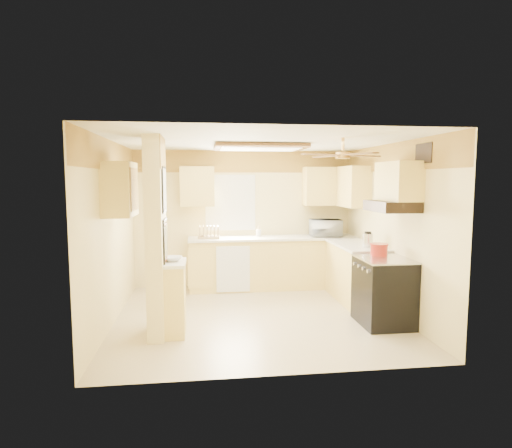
{
  "coord_description": "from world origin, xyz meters",
  "views": [
    {
      "loc": [
        -0.78,
        -5.97,
        1.98
      ],
      "look_at": [
        0.03,
        0.35,
        1.31
      ],
      "focal_mm": 30.0,
      "sensor_mm": 36.0,
      "label": 1
    }
  ],
  "objects": [
    {
      "name": "wall_back",
      "position": [
        0.0,
        1.9,
        1.25
      ],
      "size": [
        4.0,
        0.0,
        4.0
      ],
      "primitive_type": "plane",
      "rotation": [
        1.57,
        0.0,
        0.0
      ],
      "color": "#F2DD94",
      "rests_on": "floor"
    },
    {
      "name": "dish_rack",
      "position": [
        -0.66,
        1.57,
        1.02
      ],
      "size": [
        0.39,
        0.29,
        0.22
      ],
      "color": "tan",
      "rests_on": "countertop_back"
    },
    {
      "name": "dutch_oven",
      "position": [
        1.68,
        -0.33,
        1.0
      ],
      "size": [
        0.25,
        0.25,
        0.17
      ],
      "color": "#A62218",
      "rests_on": "stove"
    },
    {
      "name": "upper_cab_back_left",
      "position": [
        -0.85,
        1.72,
        1.85
      ],
      "size": [
        0.6,
        0.35,
        0.7
      ],
      "primitive_type": "cube",
      "color": "#DFC362",
      "rests_on": "wall_back"
    },
    {
      "name": "dishwasher_panel",
      "position": [
        -0.25,
        1.29,
        0.43
      ],
      "size": [
        0.58,
        0.02,
        0.8
      ],
      "primitive_type": "cube",
      "color": "white",
      "rests_on": "lower_cabinets_back"
    },
    {
      "name": "upper_cab_back_right",
      "position": [
        1.55,
        1.72,
        1.85
      ],
      "size": [
        0.9,
        0.35,
        0.7
      ],
      "primitive_type": "cube",
      "color": "#DFC362",
      "rests_on": "wall_back"
    },
    {
      "name": "stove",
      "position": [
        1.67,
        -0.55,
        0.46
      ],
      "size": [
        0.68,
        0.77,
        0.92
      ],
      "color": "black",
      "rests_on": "floor"
    },
    {
      "name": "partition_ledge",
      "position": [
        -1.13,
        -0.55,
        0.45
      ],
      "size": [
        0.25,
        0.55,
        0.9
      ],
      "primitive_type": "cube",
      "color": "#DFC362",
      "rests_on": "floor"
    },
    {
      "name": "floor",
      "position": [
        0.0,
        0.0,
        0.0
      ],
      "size": [
        4.0,
        4.0,
        0.0
      ],
      "primitive_type": "plane",
      "color": "beige",
      "rests_on": "ground"
    },
    {
      "name": "wall_front",
      "position": [
        0.0,
        -1.9,
        1.25
      ],
      "size": [
        4.0,
        0.0,
        4.0
      ],
      "primitive_type": "plane",
      "rotation": [
        -1.57,
        0.0,
        0.0
      ],
      "color": "#F2DD94",
      "rests_on": "floor"
    },
    {
      "name": "range_hood",
      "position": [
        1.74,
        -0.55,
        1.62
      ],
      "size": [
        0.5,
        0.76,
        0.14
      ],
      "primitive_type": "cube",
      "color": "black",
      "rests_on": "upper_cab_over_stove"
    },
    {
      "name": "upper_cab_left_wall",
      "position": [
        -1.82,
        -0.25,
        1.85
      ],
      "size": [
        0.35,
        0.75,
        0.7
      ],
      "primitive_type": "cube",
      "color": "#DFC362",
      "rests_on": "wall_left"
    },
    {
      "name": "lower_cabinets_right",
      "position": [
        1.7,
        0.6,
        0.45
      ],
      "size": [
        0.6,
        1.4,
        0.9
      ],
      "primitive_type": "cube",
      "color": "#DFC362",
      "rests_on": "floor"
    },
    {
      "name": "kettle",
      "position": [
        1.76,
        0.27,
        1.05
      ],
      "size": [
        0.16,
        0.16,
        0.24
      ],
      "color": "silver",
      "rests_on": "countertop_right"
    },
    {
      "name": "wall_left",
      "position": [
        -2.0,
        0.0,
        1.25
      ],
      "size": [
        0.0,
        3.8,
        3.8
      ],
      "primitive_type": "plane",
      "rotation": [
        1.57,
        0.0,
        1.57
      ],
      "color": "#F2DD94",
      "rests_on": "floor"
    },
    {
      "name": "partition_column",
      "position": [
        -1.35,
        -0.55,
        1.25
      ],
      "size": [
        0.2,
        0.7,
        2.5
      ],
      "primitive_type": "cube",
      "color": "#F2DD94",
      "rests_on": "floor"
    },
    {
      "name": "wallpaper_border",
      "position": [
        0.0,
        1.88,
        2.3
      ],
      "size": [
        4.0,
        0.02,
        0.4
      ],
      "primitive_type": "cube",
      "color": "gold",
      "rests_on": "wall_back"
    },
    {
      "name": "ceiling_fan",
      "position": [
        1.0,
        -0.7,
        2.29
      ],
      "size": [
        1.15,
        1.15,
        0.26
      ],
      "color": "gold",
      "rests_on": "ceiling"
    },
    {
      "name": "wall_right",
      "position": [
        2.0,
        0.0,
        1.25
      ],
      "size": [
        0.0,
        3.8,
        3.8
      ],
      "primitive_type": "plane",
      "rotation": [
        1.57,
        0.0,
        -1.57
      ],
      "color": "#F2DD94",
      "rests_on": "floor"
    },
    {
      "name": "countertop_right",
      "position": [
        1.69,
        0.6,
        0.92
      ],
      "size": [
        0.64,
        1.44,
        0.04
      ],
      "primitive_type": "cube",
      "color": "white",
      "rests_on": "lower_cabinets_right"
    },
    {
      "name": "poster_menu",
      "position": [
        -1.24,
        -0.55,
        1.85
      ],
      "size": [
        0.02,
        0.42,
        0.57
      ],
      "color": "black",
      "rests_on": "partition_column"
    },
    {
      "name": "ceiling",
      "position": [
        0.0,
        0.0,
        2.5
      ],
      "size": [
        4.0,
        4.0,
        0.0
      ],
      "primitive_type": "plane",
      "rotation": [
        3.14,
        0.0,
        0.0
      ],
      "color": "white",
      "rests_on": "wall_back"
    },
    {
      "name": "ceiling_light_panel",
      "position": [
        0.1,
        0.5,
        2.46
      ],
      "size": [
        1.35,
        0.95,
        0.06
      ],
      "color": "brown",
      "rests_on": "ceiling"
    },
    {
      "name": "upper_cab_right",
      "position": [
        1.82,
        1.25,
        1.85
      ],
      "size": [
        0.35,
        1.0,
        0.7
      ],
      "primitive_type": "cube",
      "color": "#DFC362",
      "rests_on": "wall_right"
    },
    {
      "name": "upper_cab_over_stove",
      "position": [
        1.82,
        -0.55,
        1.95
      ],
      "size": [
        0.35,
        0.76,
        0.52
      ],
      "primitive_type": "cube",
      "color": "#DFC362",
      "rests_on": "wall_right"
    },
    {
      "name": "utensil_crock",
      "position": [
        0.25,
        1.71,
        1.0
      ],
      "size": [
        0.09,
        0.09,
        0.19
      ],
      "color": "white",
      "rests_on": "countertop_back"
    },
    {
      "name": "window",
      "position": [
        -0.25,
        1.89,
        1.55
      ],
      "size": [
        0.92,
        0.02,
        1.02
      ],
      "color": "white",
      "rests_on": "wall_back"
    },
    {
      "name": "ledge_top",
      "position": [
        -1.13,
        -0.55,
        0.92
      ],
      "size": [
        0.28,
        0.58,
        0.04
      ],
      "primitive_type": "cube",
      "color": "white",
      "rests_on": "partition_ledge"
    },
    {
      "name": "microwave",
      "position": [
        1.47,
        1.56,
        1.09
      ],
      "size": [
        0.57,
        0.41,
        0.31
      ],
      "primitive_type": "imported",
      "rotation": [
        0.0,
        0.0,
        3.08
      ],
      "color": "white",
      "rests_on": "countertop_back"
    },
    {
      "name": "lower_cabinets_back",
      "position": [
        0.5,
        1.6,
        0.45
      ],
      "size": [
        3.0,
        0.6,
        0.9
      ],
      "primitive_type": "cube",
      "color": "#DFC362",
      "rests_on": "floor"
    },
    {
      "name": "countertop_back",
      "position": [
        0.5,
        1.59,
        0.92
      ],
      "size": [
        3.04,
        0.64,
        0.04
      ],
      "primitive_type": "cube",
      "color": "white",
      "rests_on": "lower_cabinets_back"
    },
    {
      "name": "poster_nashville",
      "position": [
        -1.24,
        -0.55,
        1.2
      ],
      "size": [
        0.02,
        0.42,
        0.57
      ],
      "color": "black",
      "rests_on": "partition_column"
    },
    {
      "name": "bowl",
      "position": [
        -1.15,
        -0.51,
        0.97
      ],
      "size": [
        0.24,
        0.24,
        0.06
      ],
      "primitive_type": "imported",
      "rotation": [
        0.0,
        0.0,
        0.02
      ],
      "color": "white",
      "rests_on": "ledge_top"
    },
    {
      "name": "vent_grate",
      "position": [
        1.98,
        -0.9,
        2.3
      ],
      "size": [
        0.02,
        0.4,
        0.25
      ],
      "primitive_type": "cube",
      "color": "black",
      "rests_on": "wall_right"
    }
  ]
}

